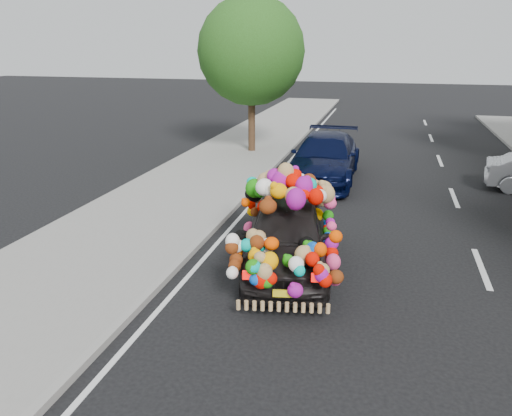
{
  "coord_description": "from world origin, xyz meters",
  "views": [
    {
      "loc": [
        1.52,
        -10.04,
        4.34
      ],
      "look_at": [
        -1.16,
        0.16,
        0.83
      ],
      "focal_mm": 35.0,
      "sensor_mm": 36.0,
      "label": 1
    }
  ],
  "objects": [
    {
      "name": "ground",
      "position": [
        0.0,
        0.0,
        0.0
      ],
      "size": [
        100.0,
        100.0,
        0.0
      ],
      "primitive_type": "plane",
      "color": "black",
      "rests_on": "ground"
    },
    {
      "name": "sidewalk",
      "position": [
        -4.3,
        0.0,
        0.06
      ],
      "size": [
        4.0,
        60.0,
        0.12
      ],
      "primitive_type": "cube",
      "color": "gray",
      "rests_on": "ground"
    },
    {
      "name": "kerb",
      "position": [
        -2.35,
        0.0,
        0.07
      ],
      "size": [
        0.15,
        60.0,
        0.13
      ],
      "primitive_type": "cube",
      "color": "gray",
      "rests_on": "ground"
    },
    {
      "name": "lane_markings",
      "position": [
        3.6,
        0.0,
        0.01
      ],
      "size": [
        6.0,
        50.0,
        0.01
      ],
      "primitive_type": null,
      "color": "silver",
      "rests_on": "ground"
    },
    {
      "name": "tree_near_sidewalk",
      "position": [
        -3.8,
        9.5,
        4.02
      ],
      "size": [
        4.2,
        4.2,
        6.13
      ],
      "color": "#332114",
      "rests_on": "ground"
    },
    {
      "name": "plush_art_car",
      "position": [
        -0.24,
        -0.94,
        1.03
      ],
      "size": [
        2.68,
        4.51,
        2.02
      ],
      "rotation": [
        0.0,
        0.0,
        0.17
      ],
      "color": "black",
      "rests_on": "ground"
    },
    {
      "name": "navy_sedan",
      "position": [
        -0.38,
        6.06,
        0.74
      ],
      "size": [
        2.07,
        5.09,
        1.48
      ],
      "primitive_type": "imported",
      "rotation": [
        0.0,
        0.0,
        -0.0
      ],
      "color": "black",
      "rests_on": "ground"
    }
  ]
}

